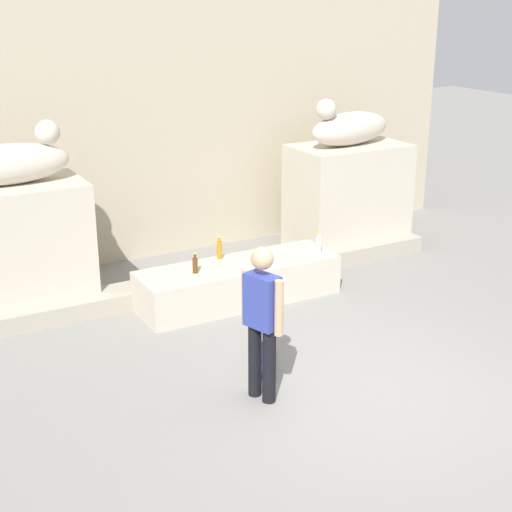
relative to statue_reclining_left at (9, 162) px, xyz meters
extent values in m
plane|color=gray|center=(2.62, -4.14, -1.99)|extent=(40.00, 40.00, 0.00)
cube|color=#BDB095|center=(2.62, 1.41, 1.05)|extent=(10.65, 0.60, 6.08)
cube|color=beige|center=(-0.04, 0.00, -1.14)|extent=(1.85, 1.13, 1.71)
cube|color=beige|center=(5.28, 0.00, -1.14)|extent=(1.85, 1.13, 1.71)
ellipsoid|color=beige|center=(-0.04, 0.00, -0.02)|extent=(1.61, 0.60, 0.52)
sphere|color=beige|center=(0.51, 0.01, 0.33)|extent=(0.32, 0.32, 0.32)
ellipsoid|color=beige|center=(5.28, 0.00, -0.02)|extent=(1.67, 0.83, 0.52)
sphere|color=beige|center=(4.74, -0.10, 0.33)|extent=(0.32, 0.32, 0.32)
cube|color=beige|center=(2.62, -1.20, -1.72)|extent=(2.80, 0.86, 0.54)
cylinder|color=black|center=(1.64, -3.72, -1.58)|extent=(0.14, 0.14, 0.82)
cylinder|color=black|center=(1.58, -3.53, -1.58)|extent=(0.14, 0.14, 0.82)
cube|color=#333F99|center=(1.61, -3.62, -0.89)|extent=(0.30, 0.40, 0.56)
sphere|color=tan|center=(1.61, -3.62, -0.44)|extent=(0.23, 0.23, 0.23)
cylinder|color=tan|center=(1.68, -3.84, -0.90)|extent=(0.09, 0.09, 0.58)
cylinder|color=tan|center=(1.55, -3.41, -0.90)|extent=(0.09, 0.09, 0.58)
cube|color=navy|center=(2.01, -2.97, -1.93)|extent=(0.54, 0.80, 0.02)
cylinder|color=white|center=(2.08, -2.67, -1.97)|extent=(0.05, 0.06, 0.06)
cylinder|color=white|center=(2.20, -2.73, -1.97)|extent=(0.05, 0.06, 0.06)
cylinder|color=white|center=(1.81, -3.21, -1.97)|extent=(0.05, 0.06, 0.06)
cylinder|color=white|center=(1.93, -3.27, -1.97)|extent=(0.05, 0.06, 0.06)
cylinder|color=silver|center=(3.83, -1.34, -1.34)|extent=(0.08, 0.08, 0.23)
cylinder|color=silver|center=(3.83, -1.34, -1.19)|extent=(0.03, 0.03, 0.06)
cylinder|color=yellow|center=(3.83, -1.34, -1.16)|extent=(0.04, 0.04, 0.01)
cylinder|color=#593314|center=(1.97, -1.23, -1.35)|extent=(0.07, 0.07, 0.20)
cylinder|color=#593314|center=(1.97, -1.23, -1.22)|extent=(0.03, 0.03, 0.06)
cylinder|color=yellow|center=(1.97, -1.23, -1.18)|extent=(0.04, 0.04, 0.01)
cylinder|color=orange|center=(2.50, -0.89, -1.33)|extent=(0.07, 0.07, 0.25)
cylinder|color=orange|center=(2.50, -0.89, -1.17)|extent=(0.03, 0.03, 0.06)
cylinder|color=yellow|center=(2.50, -0.89, -1.14)|extent=(0.04, 0.04, 0.01)
cube|color=#A9A08F|center=(2.62, -0.59, -1.87)|extent=(7.17, 0.50, 0.24)
camera|label=1|loc=(-1.81, -9.62, 2.04)|focal=52.49mm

